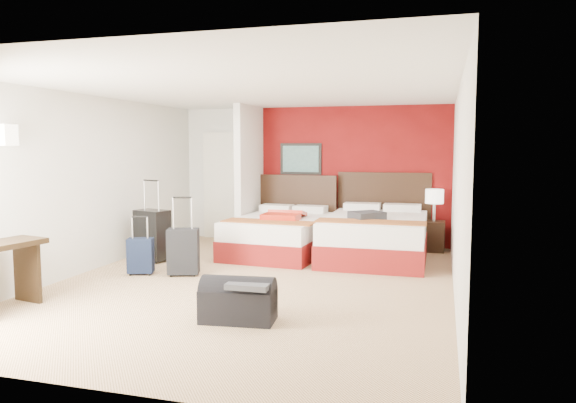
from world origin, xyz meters
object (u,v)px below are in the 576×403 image
(table_lamp, at_px, (434,205))
(suitcase_black, at_px, (152,237))
(red_suitcase_open, at_px, (284,215))
(nightstand, at_px, (433,236))
(suitcase_navy, at_px, (141,258))
(bed_left, at_px, (280,236))
(suitcase_charcoal, at_px, (183,253))
(desk, at_px, (1,277))
(duffel_bag, at_px, (238,303))
(bed_right, at_px, (375,238))

(table_lamp, relative_size, suitcase_black, 0.71)
(red_suitcase_open, xyz_separation_m, suitcase_black, (-1.85, -0.98, -0.28))
(red_suitcase_open, bearing_deg, nightstand, 23.78)
(red_suitcase_open, bearing_deg, suitcase_navy, -130.74)
(bed_left, relative_size, suitcase_charcoal, 3.28)
(nightstand, xyz_separation_m, desk, (-4.41, -4.79, 0.12))
(red_suitcase_open, relative_size, desk, 0.89)
(table_lamp, height_order, suitcase_black, table_lamp)
(suitcase_black, xyz_separation_m, desk, (-0.23, -2.76, -0.01))
(red_suitcase_open, bearing_deg, duffel_bag, -82.08)
(suitcase_charcoal, bearing_deg, bed_right, 19.93)
(duffel_bag, height_order, desk, desk)
(table_lamp, xyz_separation_m, duffel_bag, (-1.84, -4.41, -0.60))
(bed_left, height_order, suitcase_black, suitcase_black)
(table_lamp, bearing_deg, nightstand, 0.00)
(table_lamp, distance_m, duffel_bag, 4.81)
(bed_right, relative_size, red_suitcase_open, 2.80)
(suitcase_navy, distance_m, duffel_bag, 2.55)
(bed_left, xyz_separation_m, nightstand, (2.44, 0.96, -0.05))
(duffel_bag, bearing_deg, desk, -177.75)
(red_suitcase_open, height_order, duffel_bag, red_suitcase_open)
(table_lamp, height_order, suitcase_charcoal, table_lamp)
(suitcase_navy, bearing_deg, bed_left, 34.60)
(bed_left, bearing_deg, desk, -113.33)
(red_suitcase_open, bearing_deg, suitcase_black, -152.71)
(suitcase_navy, bearing_deg, nightstand, 18.06)
(bed_right, xyz_separation_m, desk, (-3.54, -3.89, 0.04))
(table_lamp, distance_m, suitcase_charcoal, 4.32)
(bed_left, xyz_separation_m, suitcase_black, (-1.75, -1.08, 0.08))
(bed_right, bearing_deg, table_lamp, 45.25)
(suitcase_charcoal, bearing_deg, nightstand, 22.31)
(bed_left, distance_m, duffel_bag, 3.50)
(bed_left, relative_size, duffel_bag, 2.73)
(suitcase_black, height_order, suitcase_navy, suitcase_black)
(bed_left, distance_m, suitcase_navy, 2.41)
(bed_right, height_order, desk, desk)
(nightstand, xyz_separation_m, duffel_bag, (-1.84, -4.41, -0.07))
(duffel_bag, bearing_deg, table_lamp, 61.03)
(nightstand, height_order, suitcase_navy, nightstand)
(bed_right, xyz_separation_m, table_lamp, (0.87, 0.90, 0.45))
(duffel_bag, bearing_deg, bed_right, 68.30)
(suitcase_navy, bearing_deg, red_suitcase_open, 31.25)
(duffel_bag, xyz_separation_m, desk, (-2.58, -0.39, 0.19))
(suitcase_black, bearing_deg, nightstand, 42.59)
(bed_left, xyz_separation_m, duffel_bag, (0.60, -3.45, -0.12))
(suitcase_black, height_order, duffel_bag, suitcase_black)
(bed_left, distance_m, suitcase_black, 2.05)
(bed_right, height_order, suitcase_black, suitcase_black)
(bed_left, distance_m, suitcase_charcoal, 2.00)
(bed_left, distance_m, table_lamp, 2.66)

